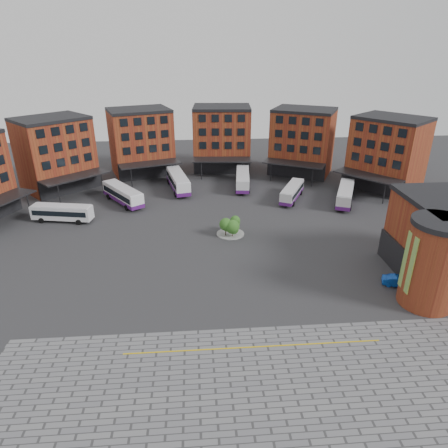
{
  "coord_description": "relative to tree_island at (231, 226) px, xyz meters",
  "views": [
    {
      "loc": [
        -3.39,
        -44.99,
        27.99
      ],
      "look_at": [
        0.61,
        7.23,
        4.0
      ],
      "focal_mm": 32.0,
      "sensor_mm": 36.0,
      "label": 1
    }
  ],
  "objects": [
    {
      "name": "bus_c",
      "position": [
        -8.87,
        22.33,
        0.21
      ],
      "size": [
        5.41,
        12.65,
        3.47
      ],
      "rotation": [
        0.0,
        0.0,
        0.22
      ],
      "color": "white",
      "rests_on": "ground"
    },
    {
      "name": "paving_zone",
      "position": [
        -0.01,
        -33.42,
        -1.66
      ],
      "size": [
        50.0,
        22.0,
        0.02
      ],
      "primitive_type": "cube",
      "color": "slate",
      "rests_on": "ground"
    },
    {
      "name": "bus_a",
      "position": [
        -28.08,
        7.8,
        0.04
      ],
      "size": [
        10.5,
        4.17,
        2.9
      ],
      "rotation": [
        0.0,
        0.0,
        1.39
      ],
      "color": "silver",
      "rests_on": "ground"
    },
    {
      "name": "tree_island",
      "position": [
        0.0,
        0.0,
        0.0
      ],
      "size": [
        4.4,
        4.4,
        3.02
      ],
      "color": "gray",
      "rests_on": "ground"
    },
    {
      "name": "ground",
      "position": [
        -2.01,
        -11.42,
        -1.67
      ],
      "size": [
        160.0,
        160.0,
        0.0
      ],
      "primitive_type": "plane",
      "color": "#28282B",
      "rests_on": "ground"
    },
    {
      "name": "bus_e",
      "position": [
        13.26,
        14.99,
        -0.11
      ],
      "size": [
        6.74,
        10.19,
        2.88
      ],
      "rotation": [
        0.0,
        0.0,
        -0.47
      ],
      "color": "silver",
      "rests_on": "ground"
    },
    {
      "name": "blue_car",
      "position": [
        19.7,
        -15.85,
        -1.01
      ],
      "size": [
        4.26,
        2.76,
        1.33
      ],
      "primitive_type": "imported",
      "rotation": [
        0.0,
        0.0,
        1.2
      ],
      "color": "#0B3893",
      "rests_on": "ground"
    },
    {
      "name": "bus_b",
      "position": [
        -19.05,
        15.52,
        0.1
      ],
      "size": [
        8.94,
        10.99,
        3.27
      ],
      "rotation": [
        0.0,
        0.0,
        0.62
      ],
      "color": "white",
      "rests_on": "ground"
    },
    {
      "name": "bus_f",
      "position": [
        22.88,
        12.46,
        0.05
      ],
      "size": [
        6.93,
        11.41,
        3.19
      ],
      "rotation": [
        0.0,
        0.0,
        -0.41
      ],
      "color": "silver",
      "rests_on": "ground"
    },
    {
      "name": "bus_d",
      "position": [
        4.6,
        22.94,
        0.09
      ],
      "size": [
        4.01,
        11.82,
        3.27
      ],
      "rotation": [
        0.0,
        0.0,
        -0.12
      ],
      "color": "silver",
      "rests_on": "ground"
    },
    {
      "name": "main_building",
      "position": [
        -6.78,
        26.83,
        5.55
      ],
      "size": [
        94.14,
        42.48,
        14.6
      ],
      "color": "brown",
      "rests_on": "ground"
    },
    {
      "name": "yellow_line",
      "position": [
        -0.01,
        -25.42,
        -1.64
      ],
      "size": [
        26.0,
        0.15,
        0.02
      ],
      "primitive_type": "cube",
      "color": "gold",
      "rests_on": "paving_zone"
    }
  ]
}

